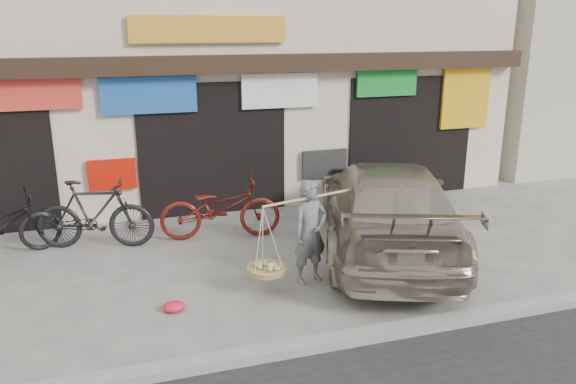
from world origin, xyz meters
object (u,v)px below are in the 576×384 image
object	(u,v)px
bike_1	(94,214)
suv	(386,206)
street_vendor	(310,236)
bike_2	(220,208)

from	to	relation	value
bike_1	suv	distance (m)	5.08
street_vendor	bike_1	bearing A→B (deg)	126.90
bike_1	suv	size ratio (longest dim) A/B	0.36
bike_2	street_vendor	bearing A→B (deg)	-148.93
street_vendor	suv	distance (m)	1.94
bike_2	suv	world-z (taller)	suv
bike_1	suv	world-z (taller)	suv
street_vendor	bike_2	size ratio (longest dim) A/B	0.93
bike_1	bike_2	bearing A→B (deg)	-80.16
street_vendor	bike_1	distance (m)	3.95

